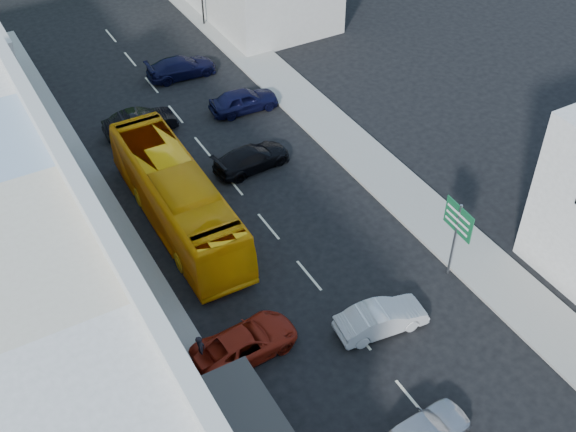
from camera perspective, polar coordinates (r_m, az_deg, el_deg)
The scene contains 13 objects.
ground at distance 31.85m, azimuth 5.42°, elevation -9.16°, with size 120.00×120.00×0.00m, color black.
sidewalk_left at distance 36.08m, azimuth -13.64°, elevation -2.80°, with size 3.00×52.00×0.15m, color gray.
sidewalk_right at distance 41.01m, azimuth 6.37°, elevation 4.32°, with size 3.00×52.00×0.15m, color gray.
shopfront_row at distance 29.38m, azimuth -20.78°, elevation -6.36°, with size 8.25×30.00×8.00m.
bus at distance 36.20m, azimuth -8.73°, elevation 1.32°, with size 2.50×11.60×3.10m, color #FEAA09.
car_white at distance 31.59m, azimuth 7.39°, elevation -7.98°, with size 1.80×4.40×1.40m, color silver.
car_red at distance 30.54m, azimuth -3.39°, elevation -9.89°, with size 1.90×4.60×1.40m, color maroon.
car_black_near at distance 40.06m, azimuth -2.89°, elevation 4.67°, with size 1.84×4.50×1.40m, color black.
car_navy_mid at distance 44.98m, azimuth -3.52°, elevation 9.09°, with size 1.80×4.40×1.40m, color black.
car_black_far at distance 43.73m, azimuth -11.61°, elevation 7.24°, with size 1.80×4.40×1.40m, color black.
car_navy_far at distance 49.03m, azimuth -8.43°, elevation 11.59°, with size 1.84×4.50×1.40m, color black.
pedestrian_left at distance 30.10m, azimuth -6.92°, elevation -10.33°, with size 0.60×0.40×1.70m, color black.
direction_sign at distance 33.60m, azimuth 13.01°, elevation -1.88°, with size 0.29×1.88×4.16m, color #135830, non-canonical shape.
Camera 1 is at (-12.67, -16.23, 24.30)m, focal length 45.00 mm.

